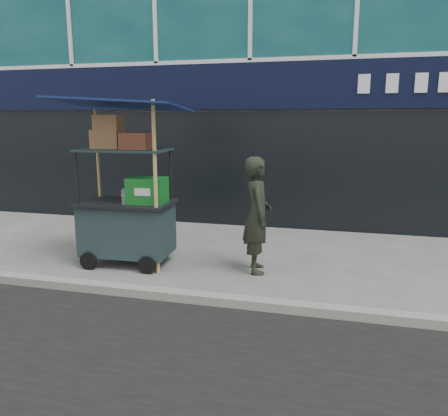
# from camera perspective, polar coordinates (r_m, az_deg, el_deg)

# --- Properties ---
(ground) EXTENTS (80.00, 80.00, 0.00)m
(ground) POSITION_cam_1_polar(r_m,az_deg,el_deg) (5.80, -4.36, -11.26)
(ground) COLOR slate
(ground) RESTS_ON ground
(curb) EXTENTS (80.00, 0.18, 0.12)m
(curb) POSITION_cam_1_polar(r_m,az_deg,el_deg) (5.61, -5.03, -11.45)
(curb) COLOR gray
(curb) RESTS_ON ground
(vendor_cart) EXTENTS (1.96, 1.42, 2.57)m
(vendor_cart) POSITION_cam_1_polar(r_m,az_deg,el_deg) (6.92, -12.49, 0.05)
(vendor_cart) COLOR #1B2E2E
(vendor_cart) RESTS_ON ground
(vendor_man) EXTENTS (0.56, 0.71, 1.72)m
(vendor_man) POSITION_cam_1_polar(r_m,az_deg,el_deg) (6.43, 4.35, -0.93)
(vendor_man) COLOR black
(vendor_man) RESTS_ON ground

